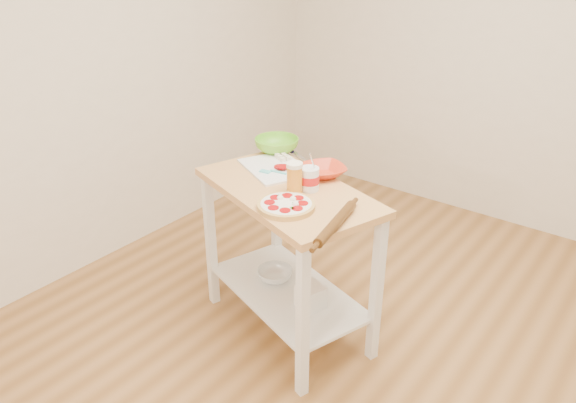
# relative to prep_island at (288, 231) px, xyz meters

# --- Properties ---
(room_shell) EXTENTS (4.04, 4.54, 2.74)m
(room_shell) POSITION_rel_prep_island_xyz_m (0.49, -0.15, 0.71)
(room_shell) COLOR #9F6D3A
(room_shell) RESTS_ON ground
(prep_island) EXTENTS (1.15, 0.85, 0.90)m
(prep_island) POSITION_rel_prep_island_xyz_m (0.00, 0.00, 0.00)
(prep_island) COLOR tan
(prep_island) RESTS_ON ground
(pizza) EXTENTS (0.28, 0.28, 0.04)m
(pizza) POSITION_rel_prep_island_xyz_m (0.14, -0.19, 0.28)
(pizza) COLOR #DFB25F
(pizza) RESTS_ON prep_island
(cutting_board) EXTENTS (0.49, 0.45, 0.04)m
(cutting_board) POSITION_rel_prep_island_xyz_m (-0.21, 0.17, 0.27)
(cutting_board) COLOR white
(cutting_board) RESTS_ON prep_island
(spatula) EXTENTS (0.15, 0.07, 0.01)m
(spatula) POSITION_rel_prep_island_xyz_m (-0.17, 0.09, 0.28)
(spatula) COLOR #53CBC9
(spatula) RESTS_ON cutting_board
(knife) EXTENTS (0.26, 0.13, 0.01)m
(knife) POSITION_rel_prep_island_xyz_m (-0.25, 0.39, 0.28)
(knife) COLOR silver
(knife) RESTS_ON cutting_board
(orange_bowl) EXTENTS (0.32, 0.32, 0.06)m
(orange_bowl) POSITION_rel_prep_island_xyz_m (0.06, 0.24, 0.29)
(orange_bowl) COLOR red
(orange_bowl) RESTS_ON prep_island
(green_bowl) EXTENTS (0.37, 0.37, 0.08)m
(green_bowl) POSITION_rel_prep_island_xyz_m (-0.37, 0.37, 0.30)
(green_bowl) COLOR #67B926
(green_bowl) RESTS_ON prep_island
(beer_pint) EXTENTS (0.08, 0.08, 0.17)m
(beer_pint) POSITION_rel_prep_island_xyz_m (0.07, -0.03, 0.34)
(beer_pint) COLOR orange
(beer_pint) RESTS_ON prep_island
(yogurt_tub) EXTENTS (0.10, 0.10, 0.22)m
(yogurt_tub) POSITION_rel_prep_island_xyz_m (0.10, 0.05, 0.32)
(yogurt_tub) COLOR white
(yogurt_tub) RESTS_ON prep_island
(rolling_pin) EXTENTS (0.13, 0.41, 0.05)m
(rolling_pin) POSITION_rel_prep_island_xyz_m (0.43, -0.21, 0.28)
(rolling_pin) COLOR #533113
(rolling_pin) RESTS_ON prep_island
(shelf_glass_bowl) EXTENTS (0.25, 0.25, 0.06)m
(shelf_glass_bowl) POSITION_rel_prep_island_xyz_m (-0.12, 0.04, -0.35)
(shelf_glass_bowl) COLOR silver
(shelf_glass_bowl) RESTS_ON prep_island
(shelf_bin) EXTENTS (0.16, 0.16, 0.13)m
(shelf_bin) POSITION_rel_prep_island_xyz_m (0.19, -0.05, -0.32)
(shelf_bin) COLOR white
(shelf_bin) RESTS_ON prep_island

